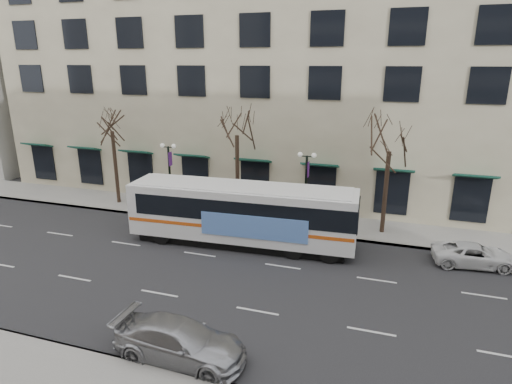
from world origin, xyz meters
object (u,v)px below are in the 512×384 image
at_px(tree_far_mid, 237,121).
at_px(silver_car, 180,341).
at_px(tree_far_left, 111,119).
at_px(lamp_post_left, 170,174).
at_px(lamp_post_right, 306,186).
at_px(tree_far_right, 391,136).
at_px(city_bus, 243,213).
at_px(white_pickup, 474,255).

xyz_separation_m(tree_far_mid, silver_car, (3.19, -15.00, -6.16)).
distance_m(tree_far_left, silver_car, 20.84).
distance_m(tree_far_mid, lamp_post_left, 6.40).
bearing_deg(lamp_post_right, tree_far_left, 177.71).
distance_m(tree_far_right, city_bus, 10.13).
xyz_separation_m(lamp_post_left, city_bus, (6.91, -3.65, -0.91)).
relative_size(tree_far_right, city_bus, 0.58).
xyz_separation_m(lamp_post_left, lamp_post_right, (10.00, 0.00, 0.00)).
bearing_deg(tree_far_mid, white_pickup, -11.67).
height_order(lamp_post_left, white_pickup, lamp_post_left).
height_order(lamp_post_left, silver_car, lamp_post_left).
height_order(tree_far_left, tree_far_right, tree_far_left).
bearing_deg(city_bus, lamp_post_left, 149.12).
relative_size(tree_far_mid, lamp_post_left, 1.64).
xyz_separation_m(tree_far_mid, lamp_post_left, (-4.99, -0.60, -3.96)).
bearing_deg(city_bus, tree_far_right, 24.74).
height_order(tree_far_right, white_pickup, tree_far_right).
distance_m(silver_car, white_pickup, 16.76).
bearing_deg(tree_far_left, tree_far_right, 0.00).
height_order(tree_far_right, lamp_post_right, tree_far_right).
bearing_deg(lamp_post_right, silver_car, -97.20).
relative_size(tree_far_mid, tree_far_right, 1.06).
xyz_separation_m(tree_far_right, lamp_post_left, (-14.99, -0.60, -3.48)).
relative_size(tree_far_left, silver_car, 1.62).
relative_size(tree_far_mid, white_pickup, 1.94).
xyz_separation_m(tree_far_left, city_bus, (11.92, -4.25, -4.66)).
height_order(tree_far_right, city_bus, tree_far_right).
distance_m(lamp_post_left, lamp_post_right, 10.00).
bearing_deg(tree_far_right, white_pickup, -31.82).
relative_size(tree_far_right, lamp_post_left, 1.55).
bearing_deg(tree_far_left, lamp_post_right, -2.29).
xyz_separation_m(lamp_post_left, silver_car, (8.18, -14.40, -2.20)).
bearing_deg(tree_far_mid, lamp_post_right, -6.83).
bearing_deg(tree_far_right, city_bus, -152.23).
relative_size(lamp_post_right, silver_car, 1.01).
xyz_separation_m(tree_far_mid, city_bus, (1.92, -4.25, -4.87)).
distance_m(lamp_post_right, city_bus, 4.87).
height_order(lamp_post_right, city_bus, lamp_post_right).
bearing_deg(city_bus, silver_car, -86.31).
distance_m(tree_far_left, city_bus, 13.49).
xyz_separation_m(city_bus, white_pickup, (13.07, 1.16, -1.43)).
relative_size(lamp_post_left, silver_car, 1.01).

